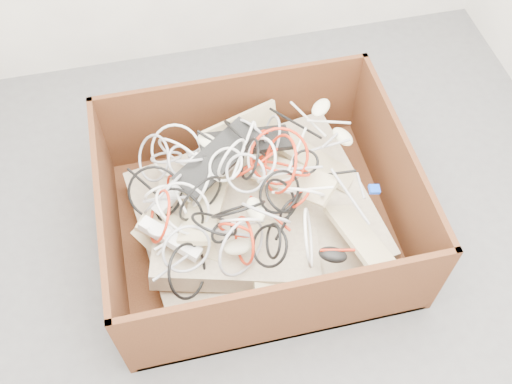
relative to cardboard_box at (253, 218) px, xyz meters
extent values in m
plane|color=#4C4D4F|center=(0.15, -0.20, -0.13)|extent=(3.00, 3.00, 0.00)
cube|color=#3B1B0E|center=(0.02, 0.00, -0.12)|extent=(1.29, 1.07, 0.03)
cube|color=#3B1B0E|center=(0.02, 0.52, 0.12)|extent=(1.29, 0.02, 0.50)
cube|color=#3B1B0E|center=(0.02, -0.52, 0.12)|extent=(1.29, 0.03, 0.50)
cube|color=#3B1B0E|center=(0.65, 0.00, 0.12)|extent=(0.02, 1.02, 0.50)
cube|color=#3B1B0E|center=(-0.61, 0.00, 0.12)|extent=(0.02, 1.02, 0.50)
cube|color=#C6B893|center=(0.02, 0.02, -0.04)|extent=(1.13, 0.98, 0.21)
cube|color=#C6B893|center=(-0.09, -0.05, 0.04)|extent=(0.81, 0.73, 0.22)
cube|color=#CBB48F|center=(-0.34, 0.05, 0.09)|extent=(0.41, 0.33, 0.13)
cube|color=#CBB48F|center=(0.34, 0.20, 0.08)|extent=(0.38, 0.37, 0.14)
cube|color=#CBB48F|center=(0.01, -0.27, 0.07)|extent=(0.20, 0.41, 0.07)
cube|color=#CBB48F|center=(-0.31, -0.10, 0.13)|extent=(0.40, 0.33, 0.14)
cube|color=#CBB48F|center=(0.39, -0.26, 0.14)|extent=(0.20, 0.39, 0.19)
cube|color=#CBB48F|center=(0.03, 0.38, 0.18)|extent=(0.38, 0.22, 0.17)
cube|color=#CBB48F|center=(-0.22, -0.03, 0.18)|extent=(0.26, 0.41, 0.16)
cube|color=#CBB48F|center=(0.19, 0.04, 0.20)|extent=(0.35, 0.39, 0.18)
cube|color=black|center=(0.02, 0.23, 0.27)|extent=(0.40, 0.15, 0.08)
cube|color=black|center=(-0.12, 0.15, 0.29)|extent=(0.41, 0.33, 0.11)
ellipsoid|color=beige|center=(-0.24, 0.11, 0.19)|extent=(0.13, 0.10, 0.04)
ellipsoid|color=beige|center=(0.45, 0.19, 0.23)|extent=(0.11, 0.14, 0.04)
ellipsoid|color=beige|center=(-0.11, -0.23, 0.18)|extent=(0.12, 0.07, 0.04)
ellipsoid|color=beige|center=(-0.02, -0.16, 0.32)|extent=(0.08, 0.12, 0.04)
ellipsoid|color=beige|center=(-0.14, 0.23, 0.29)|extent=(0.12, 0.14, 0.04)
ellipsoid|color=black|center=(0.25, -0.34, 0.17)|extent=(0.14, 0.11, 0.04)
ellipsoid|color=beige|center=(0.39, 0.33, 0.29)|extent=(0.13, 0.13, 0.04)
cube|color=white|center=(-0.30, 0.08, 0.24)|extent=(0.27, 0.24, 0.13)
cube|color=white|center=(-0.37, -0.15, 0.21)|extent=(0.24, 0.22, 0.09)
cube|color=blue|center=(0.50, -0.11, 0.22)|extent=(0.05, 0.05, 0.03)
torus|color=silver|center=(-0.40, -0.12, 0.24)|extent=(0.11, 0.11, 0.09)
torus|color=silver|center=(-0.21, 0.04, 0.25)|extent=(0.13, 0.21, 0.22)
torus|color=silver|center=(0.18, -0.10, 0.28)|extent=(0.26, 0.14, 0.24)
torus|color=silver|center=(-0.26, 0.25, 0.23)|extent=(0.23, 0.24, 0.32)
torus|color=silver|center=(-0.08, -0.18, 0.28)|extent=(0.25, 0.13, 0.23)
torus|color=black|center=(0.23, 0.03, 0.31)|extent=(0.13, 0.13, 0.06)
torus|color=black|center=(-0.17, -0.21, 0.28)|extent=(0.13, 0.14, 0.08)
torus|color=#B9230D|center=(0.12, 0.01, 0.35)|extent=(0.16, 0.33, 0.30)
torus|color=#9C9CA1|center=(0.01, -0.19, 0.33)|extent=(0.19, 0.22, 0.23)
torus|color=black|center=(-0.33, -0.30, 0.19)|extent=(0.19, 0.28, 0.26)
torus|color=#B9230D|center=(0.17, -0.11, 0.26)|extent=(0.14, 0.13, 0.11)
torus|color=black|center=(-0.09, -0.13, 0.30)|extent=(0.30, 0.18, 0.26)
torus|color=black|center=(0.11, -0.15, 0.26)|extent=(0.13, 0.09, 0.15)
torus|color=silver|center=(-0.30, -0.04, 0.24)|extent=(0.27, 0.19, 0.29)
torus|color=black|center=(-0.19, -0.18, 0.30)|extent=(0.20, 0.19, 0.19)
torus|color=silver|center=(-0.39, 0.06, 0.24)|extent=(0.16, 0.06, 0.16)
torus|color=#9C9CA1|center=(0.14, 0.25, 0.25)|extent=(0.08, 0.22, 0.22)
torus|color=#9C9CA1|center=(-0.10, -0.27, 0.24)|extent=(0.29, 0.21, 0.34)
torus|color=#9C9CA1|center=(-0.37, 0.07, 0.22)|extent=(0.21, 0.26, 0.26)
torus|color=silver|center=(0.10, -0.04, 0.33)|extent=(0.25, 0.12, 0.23)
torus|color=#B9230D|center=(-0.11, -0.22, 0.29)|extent=(0.17, 0.11, 0.19)
torus|color=#9C9CA1|center=(-0.03, -0.01, 0.37)|extent=(0.21, 0.14, 0.20)
torus|color=#9C9CA1|center=(0.05, 0.26, 0.28)|extent=(0.15, 0.19, 0.22)
torus|color=black|center=(0.00, 0.05, 0.37)|extent=(0.12, 0.24, 0.22)
torus|color=black|center=(0.02, -0.29, 0.29)|extent=(0.08, 0.20, 0.19)
torus|color=silver|center=(-0.10, 0.08, 0.32)|extent=(0.16, 0.18, 0.10)
torus|color=black|center=(0.02, 0.24, 0.27)|extent=(0.18, 0.32, 0.31)
torus|color=black|center=(-0.22, -0.03, 0.28)|extent=(0.26, 0.18, 0.30)
torus|color=black|center=(0.09, -0.10, 0.30)|extent=(0.16, 0.20, 0.14)
torus|color=black|center=(-0.32, -0.04, 0.22)|extent=(0.28, 0.18, 0.29)
torus|color=#9C9CA1|center=(-0.33, 0.27, 0.20)|extent=(0.20, 0.18, 0.12)
torus|color=black|center=(0.08, -0.13, 0.36)|extent=(0.24, 0.13, 0.23)
torus|color=#B9230D|center=(0.03, 0.09, 0.29)|extent=(0.22, 0.21, 0.24)
torus|color=#B9230D|center=(0.12, 0.05, 0.35)|extent=(0.25, 0.18, 0.23)
torus|color=#B9230D|center=(-0.09, -0.23, 0.23)|extent=(0.08, 0.28, 0.27)
torus|color=silver|center=(-0.31, -0.04, 0.23)|extent=(0.24, 0.34, 0.26)
torus|color=#9C9CA1|center=(-0.24, 0.16, 0.29)|extent=(0.17, 0.12, 0.13)
torus|color=#B9230D|center=(0.14, 0.02, 0.30)|extent=(0.28, 0.26, 0.17)
torus|color=silver|center=(0.16, -0.28, 0.24)|extent=(0.11, 0.26, 0.28)
torus|color=#9C9CA1|center=(-0.27, 0.19, 0.25)|extent=(0.13, 0.16, 0.17)
torus|color=silver|center=(-0.07, 0.10, 0.33)|extent=(0.19, 0.15, 0.23)
torus|color=black|center=(0.00, -0.30, 0.26)|extent=(0.16, 0.17, 0.15)
torus|color=#9C9CA1|center=(0.03, 0.27, 0.25)|extent=(0.07, 0.17, 0.16)
torus|color=#9C9CA1|center=(-0.38, 0.25, 0.23)|extent=(0.21, 0.28, 0.22)
torus|color=#B9230D|center=(-0.32, 0.11, 0.19)|extent=(0.08, 0.11, 0.11)
torus|color=#9C9CA1|center=(-0.41, -0.09, 0.19)|extent=(0.11, 0.10, 0.13)
torus|color=black|center=(-0.40, 0.08, 0.22)|extent=(0.30, 0.23, 0.21)
torus|color=#9C9CA1|center=(-0.31, -0.25, 0.28)|extent=(0.26, 0.13, 0.25)
torus|color=silver|center=(0.07, 0.30, 0.23)|extent=(0.05, 0.12, 0.12)
torus|color=silver|center=(-0.28, 0.28, 0.22)|extent=(0.30, 0.28, 0.20)
torus|color=#B9230D|center=(0.08, 0.20, 0.24)|extent=(0.16, 0.17, 0.22)
torus|color=silver|center=(0.05, 0.05, 0.36)|extent=(0.15, 0.24, 0.20)
torus|color=#B9230D|center=(-0.39, -0.07, 0.26)|extent=(0.13, 0.27, 0.25)
cylinder|color=silver|center=(0.34, 0.34, 0.21)|extent=(0.11, 0.26, 0.03)
cylinder|color=#9C9CA1|center=(-0.16, -0.18, 0.25)|extent=(0.22, 0.13, 0.05)
cylinder|color=#9C9CA1|center=(-0.14, 0.31, 0.20)|extent=(0.19, 0.17, 0.07)
cylinder|color=silver|center=(-0.37, -0.13, 0.17)|extent=(0.13, 0.10, 0.06)
cylinder|color=black|center=(-0.19, 0.07, 0.24)|extent=(0.10, 0.09, 0.02)
cylinder|color=silver|center=(0.19, -0.09, 0.29)|extent=(0.25, 0.06, 0.04)
cylinder|color=silver|center=(-0.38, -0.16, 0.21)|extent=(0.11, 0.07, 0.04)
cylinder|color=black|center=(0.26, 0.29, 0.25)|extent=(0.19, 0.25, 0.04)
cylinder|color=#9C9CA1|center=(-0.10, 0.26, 0.25)|extent=(0.12, 0.17, 0.06)
cylinder|color=#9C9CA1|center=(-0.36, 0.02, 0.23)|extent=(0.19, 0.06, 0.06)
cylinder|color=#B9230D|center=(0.04, -0.15, 0.26)|extent=(0.13, 0.18, 0.05)
cylinder|color=silver|center=(0.42, 0.29, 0.23)|extent=(0.21, 0.03, 0.07)
cylinder|color=#B9230D|center=(0.28, -0.34, 0.19)|extent=(0.15, 0.05, 0.02)
cylinder|color=silver|center=(0.22, 0.12, 0.29)|extent=(0.16, 0.25, 0.05)
cylinder|color=silver|center=(-0.01, 0.12, 0.34)|extent=(0.16, 0.25, 0.06)
cylinder|color=black|center=(0.34, 0.02, 0.20)|extent=(0.23, 0.08, 0.08)
cylinder|color=black|center=(-0.42, 0.14, 0.17)|extent=(0.17, 0.21, 0.07)
cylinder|color=#9C9CA1|center=(0.37, -0.15, 0.26)|extent=(0.11, 0.25, 0.09)
cylinder|color=black|center=(-0.11, 0.21, 0.31)|extent=(0.15, 0.14, 0.07)
cylinder|color=#9C9CA1|center=(-0.33, -0.25, 0.20)|extent=(0.27, 0.16, 0.03)
cylinder|color=silver|center=(-0.31, -0.02, 0.27)|extent=(0.05, 0.14, 0.02)
cylinder|color=#9C9CA1|center=(0.38, 0.15, 0.27)|extent=(0.12, 0.11, 0.06)
cylinder|color=#9C9CA1|center=(0.37, 0.13, 0.26)|extent=(0.17, 0.03, 0.07)
cylinder|color=#9C9CA1|center=(0.17, 0.02, 0.29)|extent=(0.24, 0.11, 0.10)
cylinder|color=black|center=(0.12, -0.17, 0.26)|extent=(0.19, 0.24, 0.06)
camera|label=1|loc=(-0.29, -1.36, 2.23)|focal=40.99mm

